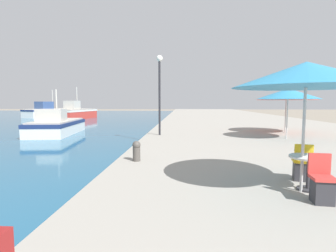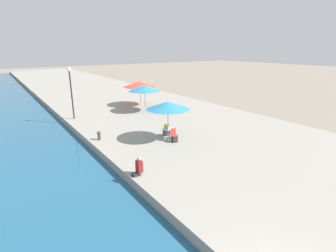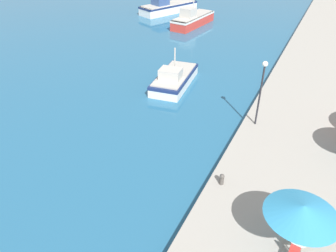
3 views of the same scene
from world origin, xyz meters
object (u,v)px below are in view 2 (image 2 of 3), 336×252
Objects in this scene: cafe_umbrella_white at (145,88)px; cafe_chair_left at (166,131)px; cafe_umbrella_pink at (168,106)px; lamppost at (71,84)px; mooring_bollard at (99,135)px; cafe_table at (169,132)px; cafe_umbrella_striped at (140,84)px; person_at_quay at (139,167)px; cafe_chair_right at (174,137)px.

cafe_chair_left is at bearing -108.59° from cafe_umbrella_white.
lamppost is (-3.86, 9.51, 0.64)m from cafe_umbrella_pink.
mooring_bollard is (-4.36, 1.87, 0.02)m from cafe_chair_left.
cafe_umbrella_white is at bearing 71.83° from cafe_table.
cafe_umbrella_striped is 4.50× the size of cafe_table.
cafe_umbrella_white reaches higher than cafe_table.
lamppost is (-4.05, 9.40, 2.56)m from cafe_table.
cafe_umbrella_striped is 3.67× the size of person_at_quay.
cafe_umbrella_pink is 0.94× the size of cafe_umbrella_white.
cafe_table is (-2.70, -8.22, -1.79)m from cafe_umbrella_white.
cafe_chair_left reaches higher than mooring_bollard.
cafe_chair_right reaches higher than mooring_bollard.
cafe_table is (0.19, 0.11, -1.92)m from cafe_umbrella_pink.
mooring_bollard is at bearing 146.20° from cafe_umbrella_pink.
cafe_umbrella_pink reaches higher than cafe_table.
cafe_umbrella_pink is 0.83× the size of cafe_umbrella_striped.
cafe_chair_right is (0.11, -0.61, -2.12)m from cafe_umbrella_pink.
cafe_chair_left is 0.93× the size of person_at_quay.
cafe_table is 0.75m from cafe_chair_left.
cafe_umbrella_white is at bearing 85.06° from cafe_chair_left.
lamppost reaches higher than cafe_umbrella_white.
cafe_umbrella_pink is 3.27× the size of cafe_chair_left.
cafe_umbrella_white is at bearing 59.11° from person_at_quay.
cafe_table is at bearing -108.50° from cafe_umbrella_striped.
mooring_bollard is at bearing -91.13° from lamppost.
cafe_umbrella_white is 6.89m from lamppost.
lamppost is at bearing -168.06° from cafe_umbrella_striped.
cafe_umbrella_white is 3.96× the size of cafe_table.
cafe_umbrella_striped is 11.11m from cafe_chair_left.
person_at_quay reaches higher than cafe_chair_left.
cafe_umbrella_striped is (3.88, 11.14, -0.09)m from cafe_umbrella_pink.
cafe_umbrella_white is at bearing 39.39° from mooring_bollard.
cafe_chair_left is at bearing -93.57° from cafe_chair_right.
person_at_quay is (-4.22, -3.54, -2.02)m from cafe_umbrella_pink.
cafe_umbrella_striped is 11.78m from cafe_table.
cafe_umbrella_pink is 2.30m from cafe_chair_left.
cafe_umbrella_pink is 3.27× the size of cafe_chair_right.
lamppost is (-3.97, 10.12, 2.77)m from cafe_chair_right.
cafe_chair_left and cafe_chair_right have the same top height.
lamppost is at bearing 129.53° from cafe_chair_left.
cafe_chair_right is at bearing -107.81° from cafe_umbrella_striped.
cafe_chair_right is 0.93× the size of person_at_quay.
cafe_umbrella_striped is 7.95m from lamppost.
cafe_umbrella_striped is 5.50× the size of mooring_bollard.
cafe_umbrella_pink is 4.56× the size of mooring_bollard.
person_at_quay is at bearing -122.78° from cafe_chair_left.
cafe_umbrella_white is 0.69× the size of lamppost.
cafe_umbrella_white reaches higher than cafe_chair_left.
cafe_umbrella_pink is 8.81m from cafe_umbrella_white.
person_at_quay is 0.21× the size of lamppost.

